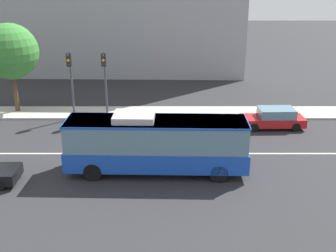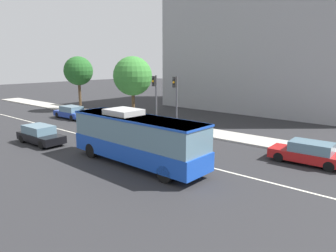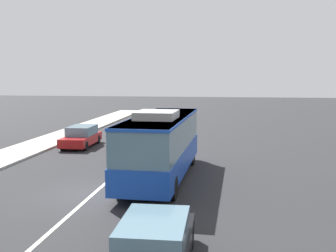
{
  "view_description": "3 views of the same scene",
  "coord_description": "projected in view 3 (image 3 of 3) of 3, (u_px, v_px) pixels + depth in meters",
  "views": [
    {
      "loc": [
        3.5,
        -23.33,
        10.47
      ],
      "look_at": [
        3.51,
        -1.71,
        2.48
      ],
      "focal_mm": 43.71,
      "sensor_mm": 36.0,
      "label": 1
    },
    {
      "loc": [
        16.41,
        -15.56,
        6.4
      ],
      "look_at": [
        4.37,
        -1.21,
        2.51
      ],
      "focal_mm": 32.68,
      "sensor_mm": 36.0,
      "label": 2
    },
    {
      "loc": [
        -16.92,
        -5.68,
        5.1
      ],
      "look_at": [
        4.4,
        -2.58,
        2.44
      ],
      "focal_mm": 44.25,
      "sensor_mm": 36.0,
      "label": 3
    }
  ],
  "objects": [
    {
      "name": "lane_centre_line",
      "position": [
        95.0,
        192.0,
        18.05
      ],
      "size": [
        76.0,
        0.16,
        0.01
      ],
      "primitive_type": "cube",
      "color": "silver",
      "rests_on": "ground_plane"
    },
    {
      "name": "transit_bus",
      "position": [
        162.0,
        143.0,
        20.26
      ],
      "size": [
        10.06,
        2.77,
        3.46
      ],
      "rotation": [
        0.0,
        0.0,
        -0.03
      ],
      "color": "#1947B7",
      "rests_on": "ground_plane"
    },
    {
      "name": "sedan_red",
      "position": [
        81.0,
        136.0,
        29.61
      ],
      "size": [
        4.55,
        1.92,
        1.46
      ],
      "rotation": [
        0.0,
        0.0,
        3.17
      ],
      "color": "#B21919",
      "rests_on": "ground_plane"
    },
    {
      "name": "ground_plane",
      "position": [
        95.0,
        193.0,
        18.05
      ],
      "size": [
        160.0,
        160.0,
        0.0
      ],
      "primitive_type": "plane",
      "color": "#28282B"
    },
    {
      "name": "sedan_black",
      "position": [
        155.0,
        245.0,
        10.71
      ],
      "size": [
        4.54,
        1.9,
        1.46
      ],
      "rotation": [
        0.0,
        0.0,
        0.02
      ],
      "color": "black",
      "rests_on": "ground_plane"
    }
  ]
}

